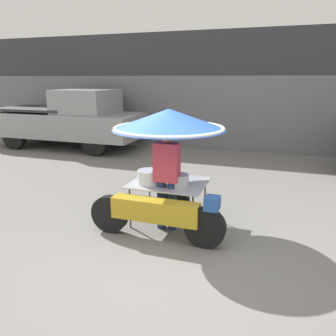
{
  "coord_description": "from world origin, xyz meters",
  "views": [
    {
      "loc": [
        1.29,
        -3.83,
        2.33
      ],
      "look_at": [
        -0.32,
        0.93,
        0.95
      ],
      "focal_mm": 35.0,
      "sensor_mm": 36.0,
      "label": 1
    }
  ],
  "objects": [
    {
      "name": "vendor_motorcycle_cart",
      "position": [
        -0.32,
        0.89,
        1.42
      ],
      "size": [
        2.09,
        1.77,
        1.87
      ],
      "color": "black",
      "rests_on": "ground"
    },
    {
      "name": "ground_plane",
      "position": [
        0.0,
        0.0,
        0.0
      ],
      "size": [
        36.0,
        36.0,
        0.0
      ],
      "primitive_type": "plane",
      "color": "slate"
    },
    {
      "name": "vendor_person",
      "position": [
        -0.27,
        0.72,
        0.9
      ],
      "size": [
        0.38,
        0.22,
        1.61
      ],
      "color": "navy",
      "rests_on": "ground"
    },
    {
      "name": "shopfront_building",
      "position": [
        0.0,
        8.01,
        1.89
      ],
      "size": [
        28.0,
        2.06,
        3.79
      ],
      "color": "#38383D",
      "rests_on": "ground"
    },
    {
      "name": "pickup_truck",
      "position": [
        -5.41,
        5.62,
        0.96
      ],
      "size": [
        5.15,
        1.91,
        1.96
      ],
      "color": "black",
      "rests_on": "ground"
    }
  ]
}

